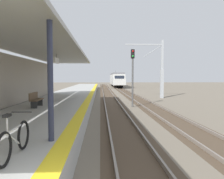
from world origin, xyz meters
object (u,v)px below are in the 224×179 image
object	(u,v)px
catenary_pylon_far_side	(160,70)
platform_bench	(36,99)
bicycle_beside_commuter	(15,140)
rail_signal_post	(133,72)
approaching_train	(117,79)

from	to	relation	value
catenary_pylon_far_side	platform_bench	world-z (taller)	catenary_pylon_far_side
bicycle_beside_commuter	rail_signal_post	bearing A→B (deg)	71.53
approaching_train	bicycle_beside_commuter	size ratio (longest dim) A/B	10.77
approaching_train	rail_signal_post	distance (m)	40.56
catenary_pylon_far_side	rail_signal_post	bearing A→B (deg)	-120.12
rail_signal_post	platform_bench	world-z (taller)	rail_signal_post
approaching_train	catenary_pylon_far_side	bearing A→B (deg)	-84.45
rail_signal_post	platform_bench	size ratio (longest dim) A/B	3.25
platform_bench	bicycle_beside_commuter	bearing A→B (deg)	-76.54
platform_bench	rail_signal_post	bearing A→B (deg)	42.06
catenary_pylon_far_side	bicycle_beside_commuter	bearing A→B (deg)	-112.94
approaching_train	platform_bench	distance (m)	47.45
rail_signal_post	catenary_pylon_far_side	xyz separation A→B (m)	(4.78, 8.24, 0.41)
rail_signal_post	catenary_pylon_far_side	bearing A→B (deg)	59.88
bicycle_beside_commuter	catenary_pylon_far_side	distance (m)	24.79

